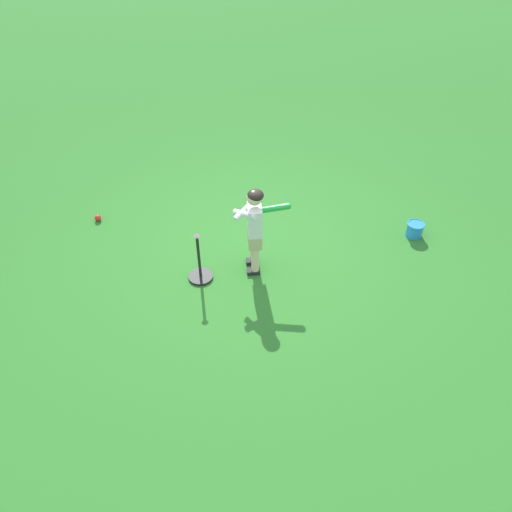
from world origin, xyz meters
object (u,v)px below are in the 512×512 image
(play_ball_by_bucket, at_px, (98,218))
(batting_tee, at_px, (200,271))
(child_batter, at_px, (255,224))
(toy_bucket, at_px, (415,229))

(play_ball_by_bucket, xyz_separation_m, batting_tee, (-1.36, 1.14, 0.06))
(child_batter, xyz_separation_m, toy_bucket, (-2.02, -0.49, -0.55))
(child_batter, distance_m, batting_tee, 0.84)
(child_batter, relative_size, play_ball_by_bucket, 12.81)
(play_ball_by_bucket, bearing_deg, child_batter, 153.16)
(child_batter, xyz_separation_m, batting_tee, (0.63, 0.13, -0.55))
(play_ball_by_bucket, distance_m, batting_tee, 1.78)
(play_ball_by_bucket, relative_size, batting_tee, 0.14)
(toy_bucket, bearing_deg, play_ball_by_bucket, -7.29)
(child_batter, distance_m, play_ball_by_bucket, 2.31)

